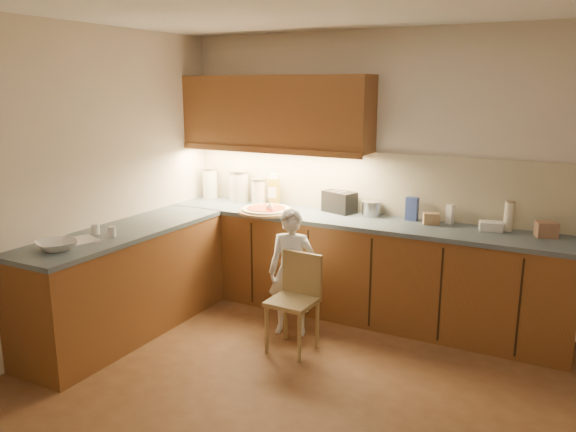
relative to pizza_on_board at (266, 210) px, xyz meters
The scene contains 24 objects.
room 2.09m from the pizza_on_board, 51.68° to the right, with size 4.54×4.50×2.62m.
l_counter 0.63m from the pizza_on_board, 44.68° to the right, with size 3.77×2.62×0.92m.
backsplash 0.99m from the pizza_on_board, 28.30° to the left, with size 3.75×0.02×0.58m, color beige.
upper_cabinets 0.95m from the pizza_on_board, 102.17° to the left, with size 1.95×0.36×0.73m.
pizza_on_board is the anchor object (origin of this frame).
child 0.82m from the pizza_on_board, 42.71° to the right, with size 0.40×0.26×1.10m, color white.
wooden_chair 1.10m from the pizza_on_board, 45.99° to the right, with size 0.37×0.37×0.79m.
mixing_bowl 1.95m from the pizza_on_board, 112.20° to the right, with size 0.29×0.29×0.07m, color white.
canister_a 0.96m from the pizza_on_board, 159.76° to the left, with size 0.17×0.17×0.33m.
canister_b 0.68m from the pizza_on_board, 147.09° to the left, with size 0.18×0.18×0.31m.
canister_c 0.61m from the pizza_on_board, 147.04° to the left, with size 0.17×0.17×0.32m.
canister_d 0.43m from the pizza_on_board, 130.32° to the left, with size 0.16×0.16×0.26m.
oil_jug 0.38m from the pizza_on_board, 107.17° to the left, with size 0.12×0.10×0.32m.
toaster 0.70m from the pizza_on_board, 29.64° to the left, with size 0.35×0.27×0.21m.
steel_pot 0.99m from the pizza_on_board, 19.83° to the left, with size 0.18×0.18×0.14m.
blue_box 1.36m from the pizza_on_board, 15.03° to the left, with size 0.11×0.07×0.21m, color #334899.
card_box_a 1.53m from the pizza_on_board, 10.83° to the left, with size 0.14×0.10×0.10m, color tan.
white_bottle 1.69m from the pizza_on_board, 12.99° to the left, with size 0.06×0.06×0.17m, color white.
flat_pack 2.02m from the pizza_on_board, ahead, with size 0.18×0.13×0.07m, color white.
tall_jar 2.16m from the pizza_on_board, ahead, with size 0.08×0.08×0.26m.
card_box_b 2.44m from the pizza_on_board, ahead, with size 0.16×0.12×0.12m, color #9E7255.
dough_cloth 1.73m from the pizza_on_board, 115.77° to the right, with size 0.25×0.20×0.02m, color silver.
spice_jar_a 1.58m from the pizza_on_board, 121.11° to the right, with size 0.06×0.06×0.09m, color silver.
spice_jar_b 1.49m from the pizza_on_board, 115.90° to the right, with size 0.06×0.06×0.08m, color white.
Camera 1 is at (1.42, -2.98, 2.10)m, focal length 35.00 mm.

